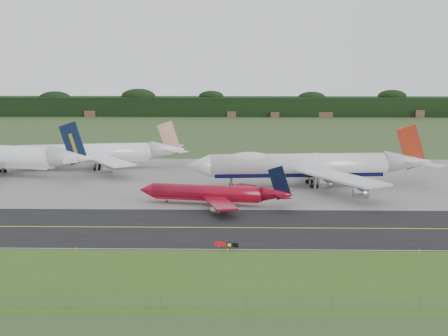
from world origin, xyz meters
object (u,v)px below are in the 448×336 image
jet_red_737 (216,193)px  taxiway_sign (226,245)px  jet_star_tail (96,153)px  jet_ba_747 (307,165)px

jet_red_737 → taxiway_sign: (3.26, -37.08, -1.78)m
jet_red_737 → jet_star_tail: 65.25m
jet_red_737 → jet_ba_747: bearing=43.9°
jet_ba_747 → jet_red_737: (-24.77, -23.85, -3.07)m
jet_star_tail → taxiway_sign: size_ratio=13.28×
taxiway_sign → jet_ba_747: bearing=70.5°
jet_star_tail → jet_red_737: bearing=-51.5°
taxiway_sign → jet_star_tail: bearing=116.4°
jet_star_tail → taxiway_sign: 98.52m
jet_ba_747 → jet_red_737: 34.53m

